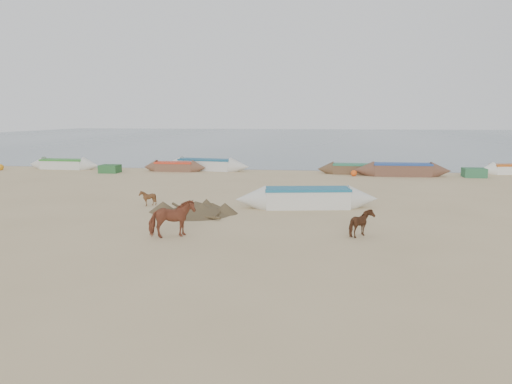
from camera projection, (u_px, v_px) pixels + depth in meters
The scene contains 9 objects.
ground at pixel (241, 236), 17.98m from camera, with size 140.00×140.00×0.00m, color tan.
sea at pixel (311, 137), 98.24m from camera, with size 160.00×160.00×0.00m, color slate.
cow_adult at pixel (172, 219), 17.70m from camera, with size 0.73×1.60×1.35m, color brown.
calf_front at pixel (148, 198), 23.91m from camera, with size 0.63×0.71×0.78m, color #55321B.
calf_right at pixel (362, 224), 17.79m from camera, with size 0.96×0.82×0.97m, color #532E1A.
near_canoe at pixel (307, 198), 23.39m from camera, with size 6.71×1.31×0.95m, color silver, non-canonical shape.
debris_pile at pixel (196, 207), 22.04m from camera, with size 3.24×3.24×0.56m, color brown.
waterline_canoes at pixel (281, 167), 38.06m from camera, with size 57.63×4.34×0.92m.
beach_clutter at pixel (345, 170), 36.74m from camera, with size 47.31×4.99×0.64m.
Camera 1 is at (2.98, -17.29, 4.31)m, focal length 35.00 mm.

